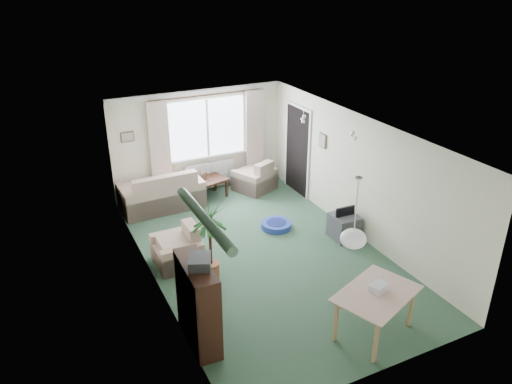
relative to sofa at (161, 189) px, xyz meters
name	(u,v)px	position (x,y,z in m)	size (l,w,h in m)	color
ground	(263,255)	(1.10, -2.75, -0.44)	(6.50, 6.50, 0.00)	#2F4E39
window	(207,128)	(1.30, 0.48, 1.06)	(1.80, 0.03, 1.30)	white
curtain_rod	(207,95)	(1.30, 0.40, 1.83)	(2.60, 0.03, 0.03)	black
curtain_left	(160,146)	(0.15, 0.38, 0.83)	(0.45, 0.08, 2.00)	beige
curtain_right	(255,132)	(2.45, 0.38, 0.83)	(0.45, 0.08, 2.00)	beige
radiator	(210,173)	(1.30, 0.44, -0.04)	(1.20, 0.10, 0.55)	white
doorway	(298,151)	(3.08, -0.55, 0.56)	(0.03, 0.95, 2.00)	black
pendant_lamp	(353,239)	(1.30, -5.05, 1.04)	(0.36, 0.36, 0.36)	white
tinsel_garland	(204,219)	(-0.82, -5.05, 1.84)	(1.60, 1.60, 0.12)	#196626
bauble_cluster_a	(303,117)	(2.40, -1.85, 1.78)	(0.20, 0.20, 0.20)	silver
bauble_cluster_b	(354,132)	(2.70, -3.05, 1.78)	(0.20, 0.20, 0.20)	silver
wall_picture_back	(127,137)	(-0.50, 0.48, 1.11)	(0.28, 0.03, 0.22)	brown
wall_picture_right	(323,141)	(3.08, -1.55, 1.11)	(0.03, 0.24, 0.30)	brown
sofa	(161,189)	(0.00, 0.00, 0.00)	(1.75, 0.93, 0.87)	beige
armchair_corner	(254,175)	(2.24, -0.02, -0.07)	(0.83, 0.78, 0.74)	beige
armchair_left	(177,246)	(-0.40, -2.33, -0.08)	(0.81, 0.77, 0.72)	#C2AF93
coffee_table	(205,190)	(1.01, 0.00, -0.22)	(0.98, 0.55, 0.44)	black
photo_frame	(205,176)	(1.05, 0.07, 0.09)	(0.12, 0.02, 0.16)	brown
bookshelf	(198,304)	(-0.74, -4.39, 0.19)	(0.34, 1.03, 1.26)	black
hifi_box	(200,262)	(-0.70, -4.45, 0.89)	(0.28, 0.35, 0.14)	#333438
houseplant	(210,241)	(0.00, -2.97, 0.25)	(0.59, 0.59, 1.38)	#265C1F
dining_table	(374,314)	(1.56, -5.35, -0.09)	(1.10, 0.73, 0.68)	tan
gift_box	(379,288)	(1.61, -5.31, 0.31)	(0.25, 0.18, 0.12)	silver
tv_cube	(344,227)	(2.80, -2.86, -0.20)	(0.48, 0.53, 0.48)	#303134
pet_bed	(276,225)	(1.80, -1.94, -0.38)	(0.61, 0.61, 0.12)	navy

